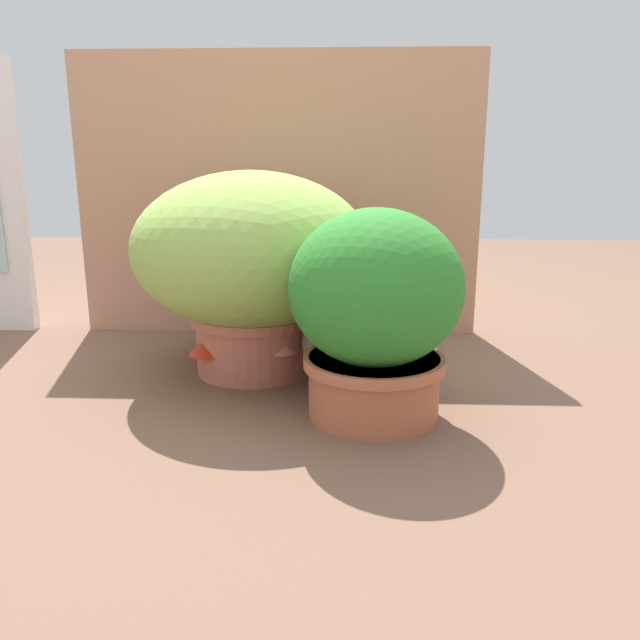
% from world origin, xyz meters
% --- Properties ---
extents(ground_plane, '(6.00, 6.00, 0.00)m').
position_xyz_m(ground_plane, '(0.00, 0.00, 0.00)').
color(ground_plane, brown).
extents(cardboard_backdrop, '(1.27, 0.03, 0.87)m').
position_xyz_m(cardboard_backdrop, '(-0.01, 0.56, 0.44)').
color(cardboard_backdrop, tan).
rests_on(cardboard_backdrop, ground).
extents(grass_planter, '(0.61, 0.61, 0.53)m').
position_xyz_m(grass_planter, '(-0.04, 0.16, 0.30)').
color(grass_planter, '#BE6550').
rests_on(grass_planter, ground).
extents(leafy_planter, '(0.37, 0.37, 0.46)m').
position_xyz_m(leafy_planter, '(0.27, -0.14, 0.24)').
color(leafy_planter, '#B35F40').
rests_on(leafy_planter, ground).
extents(cat, '(0.30, 0.36, 0.32)m').
position_xyz_m(cat, '(0.21, -0.01, 0.12)').
color(cat, '#68594F').
rests_on(cat, ground).
extents(mushroom_ornament_red, '(0.11, 0.11, 0.12)m').
position_xyz_m(mushroom_ornament_red, '(-0.14, 0.08, 0.09)').
color(mushroom_ornament_red, silver).
rests_on(mushroom_ornament_red, ground).
extents(mushroom_ornament_pink, '(0.08, 0.08, 0.12)m').
position_xyz_m(mushroom_ornament_pink, '(0.04, 0.06, 0.09)').
color(mushroom_ornament_pink, silver).
rests_on(mushroom_ornament_pink, ground).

